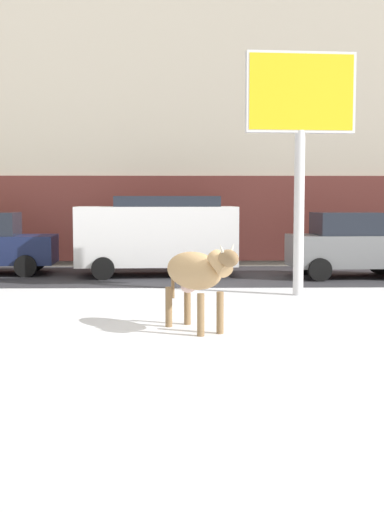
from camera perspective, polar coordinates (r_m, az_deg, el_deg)
name	(u,v)px	position (r m, az deg, el deg)	size (l,w,h in m)	color
ground_plane	(195,334)	(11.18, 0.30, -6.63)	(120.00, 120.00, 0.00)	white
road_strip	(188,275)	(19.63, -0.34, -1.65)	(60.00, 5.60, 0.01)	#333338
building_facade	(186,84)	(25.52, -0.53, 14.44)	(44.00, 6.10, 13.00)	#BCB29E
cow_tan	(196,273)	(11.28, 0.35, -1.43)	(1.38, 1.82, 1.54)	tan
billboard	(300,108)	(15.80, 9.23, 12.38)	(2.53, 0.39, 5.56)	silver
car_white_van	(157,233)	(19.51, -3.00, 1.94)	(4.70, 2.31, 2.32)	white
car_grey_hatchback	(350,245)	(19.58, 13.33, 0.91)	(3.59, 2.08, 1.86)	slate
pedestrian_near_billboard	(298,239)	(22.98, 8.99, 1.42)	(0.36, 0.24, 1.73)	#282833
pedestrian_far_left	(13,240)	(23.30, -15.04, 1.36)	(0.36, 0.24, 1.73)	#282833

